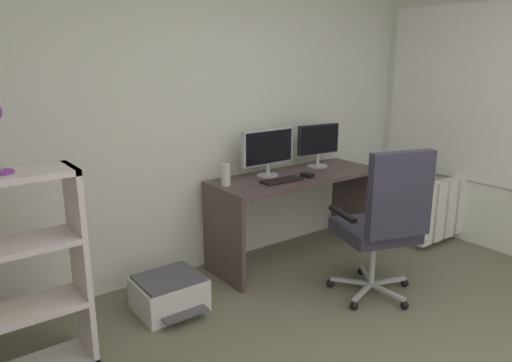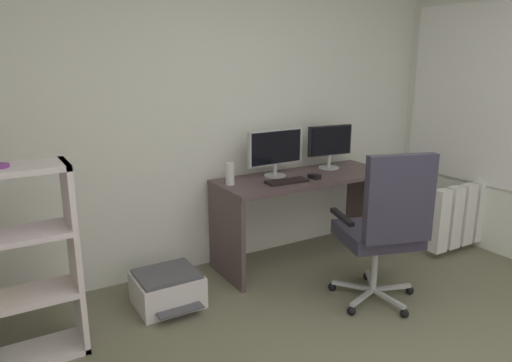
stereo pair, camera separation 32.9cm
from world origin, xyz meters
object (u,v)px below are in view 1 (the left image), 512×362
object	(u,v)px
monitor_secondary	(318,142)
printer	(169,293)
keyboard	(282,181)
computer_mouse	(307,175)
monitor_main	(268,149)
desk	(296,197)
radiator	(453,206)
office_chair	(384,220)
desktop_speaker	(226,175)

from	to	relation	value
monitor_secondary	printer	bearing A→B (deg)	-171.11
keyboard	computer_mouse	xyz separation A→B (m)	(0.26, -0.01, 0.01)
monitor_main	keyboard	world-z (taller)	monitor_main
monitor_main	monitor_secondary	world-z (taller)	monitor_main
desk	keyboard	world-z (taller)	keyboard
radiator	printer	bearing A→B (deg)	170.89
printer	office_chair	bearing A→B (deg)	-31.59
keyboard	radiator	distance (m)	1.83
desktop_speaker	radiator	world-z (taller)	desktop_speaker
monitor_main	keyboard	bearing A→B (deg)	-98.63
desktop_speaker	office_chair	distance (m)	1.21
monitor_secondary	printer	world-z (taller)	monitor_secondary
desk	computer_mouse	bearing A→B (deg)	-87.56
computer_mouse	desktop_speaker	distance (m)	0.70
desktop_speaker	office_chair	size ratio (longest dim) A/B	0.15
keyboard	computer_mouse	bearing A→B (deg)	1.33
monitor_secondary	keyboard	xyz separation A→B (m)	(-0.60, -0.22, -0.22)
monitor_main	monitor_secondary	distance (m)	0.57
monitor_secondary	radiator	distance (m)	1.46
monitor_main	radiator	world-z (taller)	monitor_main
desk	keyboard	bearing A→B (deg)	-156.59
desk	monitor_secondary	distance (m)	0.56
radiator	desktop_speaker	bearing A→B (deg)	163.09
desk	computer_mouse	size ratio (longest dim) A/B	15.21
computer_mouse	printer	xyz separation A→B (m)	(-1.29, -0.02, -0.64)
keyboard	radiator	xyz separation A→B (m)	(1.72, -0.47, -0.42)
desk	printer	world-z (taller)	desk
monitor_main	radiator	xyz separation A→B (m)	(1.68, -0.70, -0.64)
monitor_main	office_chair	world-z (taller)	monitor_main
monitor_secondary	printer	xyz separation A→B (m)	(-1.63, -0.26, -0.86)
computer_mouse	office_chair	world-z (taller)	office_chair
office_chair	monitor_secondary	bearing A→B (deg)	70.93
desk	keyboard	distance (m)	0.35
computer_mouse	radiator	distance (m)	1.59
monitor_secondary	office_chair	xyz separation A→B (m)	(-0.36, -1.04, -0.37)
desktop_speaker	monitor_secondary	bearing A→B (deg)	2.68
monitor_main	computer_mouse	world-z (taller)	monitor_main
keyboard	desk	bearing A→B (deg)	27.27
keyboard	office_chair	bearing A→B (deg)	-69.45
monitor_main	desktop_speaker	distance (m)	0.47
desk	keyboard	size ratio (longest dim) A/B	4.47
office_chair	radiator	distance (m)	1.54
office_chair	desk	bearing A→B (deg)	89.26
desk	office_chair	world-z (taller)	office_chair
desktop_speaker	printer	world-z (taller)	desktop_speaker
desk	office_chair	distance (m)	0.93
desktop_speaker	radiator	size ratio (longest dim) A/B	0.17
keyboard	radiator	size ratio (longest dim) A/B	0.34
monitor_secondary	computer_mouse	distance (m)	0.46
monitor_main	desktop_speaker	size ratio (longest dim) A/B	3.02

